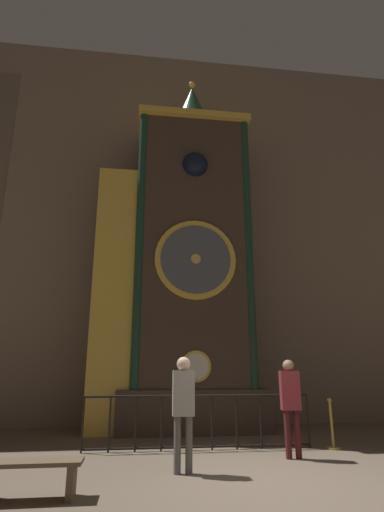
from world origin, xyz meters
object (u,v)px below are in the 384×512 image
visitor_near (183,401)px  visitor_far (290,398)px  clock_tower (179,264)px  visitor_bench (32,472)px  stanchion_post (332,432)px

visitor_near → visitor_far: visitor_near is taller
clock_tower → visitor_far: bearing=-62.5°
visitor_near → visitor_far: bearing=22.0°
clock_tower → visitor_bench: (-2.30, -5.14, -4.05)m
visitor_near → clock_tower: bearing=86.5°
clock_tower → visitor_bench: clock_tower is taller
clock_tower → visitor_far: clock_tower is taller
visitor_far → visitor_bench: bearing=-148.4°
visitor_far → stanchion_post: visitor_far is taller
clock_tower → visitor_near: clock_tower is taller
clock_tower → visitor_bench: size_ratio=8.73×
visitor_near → stanchion_post: size_ratio=1.79×
visitor_near → visitor_far: size_ratio=1.01×
visitor_bench → visitor_far: bearing=24.0°
visitor_near → stanchion_post: bearing=27.0°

